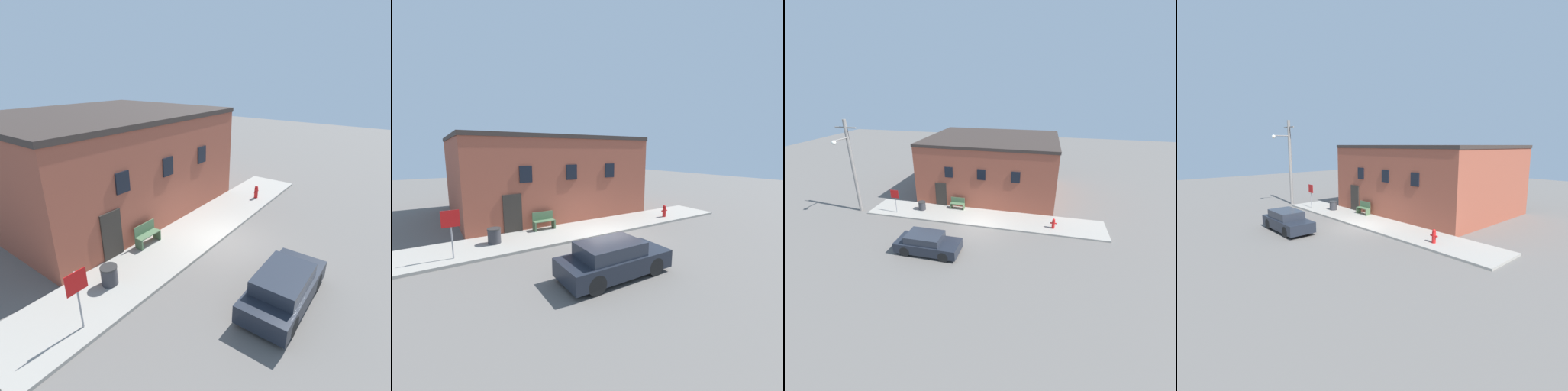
# 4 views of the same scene
# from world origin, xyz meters

# --- Properties ---
(ground_plane) EXTENTS (80.00, 80.00, 0.00)m
(ground_plane) POSITION_xyz_m (0.00, 0.00, 0.00)
(ground_plane) COLOR #66605B
(sidewalk) EXTENTS (19.05, 2.94, 0.13)m
(sidewalk) POSITION_xyz_m (0.00, 1.47, 0.06)
(sidewalk) COLOR #9E998E
(sidewalk) RESTS_ON ground
(brick_building) EXTENTS (12.17, 9.92, 5.45)m
(brick_building) POSITION_xyz_m (-0.36, 7.84, 2.73)
(brick_building) COLOR #9E4C38
(brick_building) RESTS_ON ground
(fire_hydrant) EXTENTS (0.46, 0.22, 0.78)m
(fire_hydrant) POSITION_xyz_m (5.63, 0.96, 0.52)
(fire_hydrant) COLOR red
(fire_hydrant) RESTS_ON sidewalk
(stop_sign) EXTENTS (0.69, 0.06, 2.02)m
(stop_sign) POSITION_xyz_m (-7.11, 0.62, 1.54)
(stop_sign) COLOR gray
(stop_sign) RESTS_ON sidewalk
(bench) EXTENTS (1.22, 0.44, 0.99)m
(bench) POSITION_xyz_m (-2.37, 2.53, 0.58)
(bench) COLOR #4C6B47
(bench) RESTS_ON sidewalk
(trash_bin) EXTENTS (0.63, 0.63, 0.73)m
(trash_bin) POSITION_xyz_m (-5.26, 1.62, 0.49)
(trash_bin) COLOR #333338
(trash_bin) RESTS_ON sidewalk
(utility_pole) EXTENTS (1.80, 1.76, 7.64)m
(utility_pole) POSITION_xyz_m (-10.44, 0.39, 4.09)
(utility_pole) COLOR gray
(utility_pole) RESTS_ON ground
(parked_car) EXTENTS (4.11, 1.70, 1.31)m
(parked_car) POSITION_xyz_m (-2.33, -3.84, 0.64)
(parked_car) COLOR black
(parked_car) RESTS_ON ground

